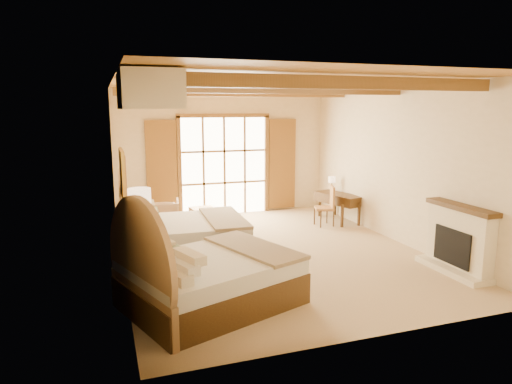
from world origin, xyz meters
name	(u,v)px	position (x,y,z in m)	size (l,w,h in m)	color
floor	(271,252)	(0.00, 0.00, 0.00)	(7.00, 7.00, 0.00)	#CCAF85
wall_back	(224,153)	(0.00, 3.50, 1.60)	(5.50, 5.50, 0.00)	beige
wall_left	(118,177)	(-2.75, 0.00, 1.60)	(7.00, 7.00, 0.00)	beige
wall_right	(397,164)	(2.75, 0.00, 1.60)	(7.00, 7.00, 0.00)	beige
ceiling	(272,82)	(0.00, 0.00, 3.20)	(7.00, 7.00, 0.00)	#A96F2E
ceiling_beams	(272,89)	(0.00, 0.00, 3.08)	(5.39, 4.60, 0.18)	brown
french_doors	(224,167)	(0.00, 3.44, 1.25)	(3.95, 0.08, 2.60)	white
fireplace	(458,243)	(2.60, -2.00, 0.51)	(0.46, 1.40, 1.16)	beige
painting	(123,174)	(-2.70, -0.75, 1.75)	(0.06, 0.95, 0.75)	gold
canopy_valance	(148,91)	(-2.40, -2.00, 2.95)	(0.70, 1.40, 0.45)	beige
bed_near	(200,276)	(-1.79, -1.94, 0.45)	(2.78, 2.35, 1.47)	#4E3819
bed_far	(175,234)	(-1.79, 0.28, 0.45)	(2.33, 1.80, 1.49)	#4E3819
nightstand	(139,257)	(-2.50, -0.47, 0.32)	(0.53, 0.53, 0.64)	#4E3819
floor_lamp	(140,204)	(-2.50, -1.12, 1.34)	(0.33, 0.33, 1.58)	#362B18
armchair	(162,215)	(-1.78, 2.29, 0.36)	(0.76, 0.78, 0.71)	#A97E58
ottoman	(204,216)	(-0.77, 2.51, 0.20)	(0.56, 0.56, 0.41)	tan
desk	(339,206)	(2.45, 1.81, 0.36)	(0.88, 1.35, 0.67)	#4E3819
desk_chair	(325,213)	(1.92, 1.50, 0.29)	(0.54, 0.53, 0.95)	#AD7538
desk_lamp	(332,180)	(2.50, 2.29, 0.94)	(0.18, 0.18, 0.35)	#362B18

